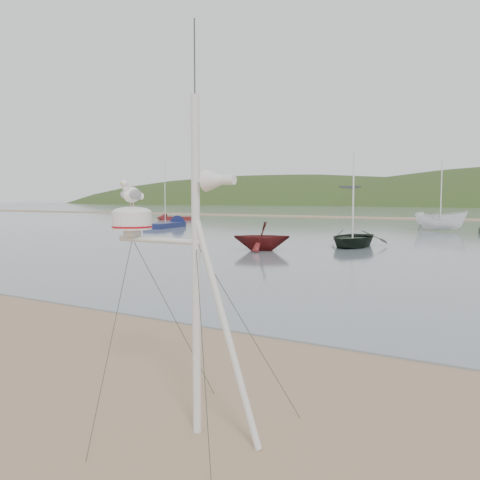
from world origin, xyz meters
The scene contains 7 objects.
ground centered at (0.00, 0.00, 0.00)m, with size 560.00×560.00×0.00m, color #896B4F.
mast_rig centered at (2.79, -0.40, 1.25)m, with size 2.29×2.44×5.16m.
boat_dark centered at (-3.52, 24.54, 2.53)m, with size 3.56×1.03×4.98m, color black.
boat_red centered at (-7.15, 19.61, 1.60)m, with size 2.69×1.64×3.12m, color #581414.
boat_white centered at (-1.62, 43.05, 2.41)m, with size 1.79×1.83×4.75m, color white.
sailboat_blue_near centered at (-26.56, 36.21, 0.30)m, with size 3.17×7.67×7.40m.
dinghy_red_far centered at (-37.46, 48.84, 0.29)m, with size 5.63×2.45×1.33m.
Camera 1 is at (6.58, -5.45, 2.99)m, focal length 38.00 mm.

